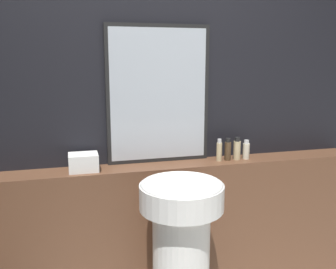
% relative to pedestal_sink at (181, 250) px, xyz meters
% --- Properties ---
extents(wall_back, '(8.00, 0.06, 2.50)m').
position_rel_pedestal_sink_xyz_m(wall_back, '(-0.04, 0.56, 0.70)').
color(wall_back, black).
rests_on(wall_back, ground_plane).
extents(vanity_counter, '(2.94, 0.23, 0.96)m').
position_rel_pedestal_sink_xyz_m(vanity_counter, '(-0.04, 0.41, -0.07)').
color(vanity_counter, brown).
rests_on(vanity_counter, ground_plane).
extents(pedestal_sink, '(0.48, 0.48, 0.97)m').
position_rel_pedestal_sink_xyz_m(pedestal_sink, '(0.00, 0.00, 0.00)').
color(pedestal_sink, white).
rests_on(pedestal_sink, ground_plane).
extents(mirror, '(0.70, 0.03, 0.92)m').
position_rel_pedestal_sink_xyz_m(mirror, '(-0.01, 0.51, 0.86)').
color(mirror, black).
rests_on(mirror, vanity_counter).
extents(towel_stack, '(0.18, 0.15, 0.11)m').
position_rel_pedestal_sink_xyz_m(towel_stack, '(-0.52, 0.41, 0.46)').
color(towel_stack, white).
rests_on(towel_stack, vanity_counter).
extents(shampoo_bottle, '(0.04, 0.04, 0.15)m').
position_rel_pedestal_sink_xyz_m(shampoo_bottle, '(0.40, 0.41, 0.48)').
color(shampoo_bottle, '#C6B284').
rests_on(shampoo_bottle, vanity_counter).
extents(conditioner_bottle, '(0.04, 0.04, 0.16)m').
position_rel_pedestal_sink_xyz_m(conditioner_bottle, '(0.46, 0.41, 0.48)').
color(conditioner_bottle, '#4C3823').
rests_on(conditioner_bottle, vanity_counter).
extents(lotion_bottle, '(0.05, 0.05, 0.16)m').
position_rel_pedestal_sink_xyz_m(lotion_bottle, '(0.53, 0.41, 0.48)').
color(lotion_bottle, '#C6B284').
rests_on(lotion_bottle, vanity_counter).
extents(body_wash_bottle, '(0.05, 0.05, 0.14)m').
position_rel_pedestal_sink_xyz_m(body_wash_bottle, '(0.60, 0.41, 0.47)').
color(body_wash_bottle, beige).
rests_on(body_wash_bottle, vanity_counter).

